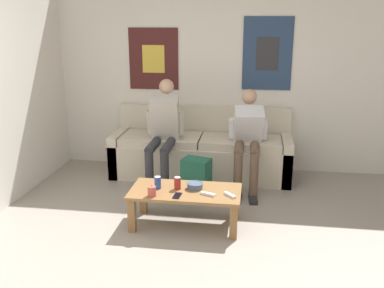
% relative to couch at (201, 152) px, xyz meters
% --- Properties ---
extents(ground_plane, '(18.00, 18.00, 0.00)m').
position_rel_couch_xyz_m(ground_plane, '(-0.02, -2.28, -0.30)').
color(ground_plane, gray).
extents(wall_back, '(10.00, 0.07, 2.55)m').
position_rel_couch_xyz_m(wall_back, '(-0.02, 0.37, 0.97)').
color(wall_back, silver).
rests_on(wall_back, ground_plane).
extents(couch, '(2.28, 0.73, 0.87)m').
position_rel_couch_xyz_m(couch, '(0.00, 0.00, 0.00)').
color(couch, beige).
rests_on(couch, ground_plane).
extents(coffee_table, '(1.08, 0.54, 0.37)m').
position_rel_couch_xyz_m(coffee_table, '(0.02, -1.44, -0.00)').
color(coffee_table, olive).
rests_on(coffee_table, ground_plane).
extents(person_seated_adult, '(0.47, 0.91, 1.27)m').
position_rel_couch_xyz_m(person_seated_adult, '(-0.42, -0.37, 0.39)').
color(person_seated_adult, '#2D2D33').
rests_on(person_seated_adult, ground_plane).
extents(person_seated_teen, '(0.47, 0.94, 1.16)m').
position_rel_couch_xyz_m(person_seated_teen, '(0.60, -0.33, 0.34)').
color(person_seated_teen, brown).
rests_on(person_seated_teen, ground_plane).
extents(backpack, '(0.35, 0.31, 0.47)m').
position_rel_couch_xyz_m(backpack, '(0.04, -0.79, -0.08)').
color(backpack, '#1E5642').
rests_on(backpack, ground_plane).
extents(ceramic_bowl, '(0.16, 0.16, 0.06)m').
position_rel_couch_xyz_m(ceramic_bowl, '(0.11, -1.39, 0.10)').
color(ceramic_bowl, '#475B75').
rests_on(ceramic_bowl, coffee_table).
extents(pillar_candle, '(0.08, 0.08, 0.11)m').
position_rel_couch_xyz_m(pillar_candle, '(-0.27, -1.63, 0.11)').
color(pillar_candle, '#B24C42').
rests_on(pillar_candle, coffee_table).
extents(drink_can_blue, '(0.07, 0.07, 0.12)m').
position_rel_couch_xyz_m(drink_can_blue, '(-0.26, -1.44, 0.13)').
color(drink_can_blue, '#28479E').
rests_on(drink_can_blue, coffee_table).
extents(drink_can_red, '(0.07, 0.07, 0.12)m').
position_rel_couch_xyz_m(drink_can_red, '(-0.06, -1.42, 0.13)').
color(drink_can_red, maroon).
rests_on(drink_can_red, coffee_table).
extents(game_controller_near_left, '(0.15, 0.08, 0.03)m').
position_rel_couch_xyz_m(game_controller_near_left, '(0.25, -1.54, 0.08)').
color(game_controller_near_left, white).
rests_on(game_controller_near_left, coffee_table).
extents(game_controller_near_right, '(0.12, 0.13, 0.03)m').
position_rel_couch_xyz_m(game_controller_near_right, '(0.46, -1.53, 0.08)').
color(game_controller_near_right, white).
rests_on(game_controller_near_right, coffee_table).
extents(cell_phone, '(0.08, 0.14, 0.01)m').
position_rel_couch_xyz_m(cell_phone, '(-0.03, -1.60, 0.07)').
color(cell_phone, black).
rests_on(cell_phone, coffee_table).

